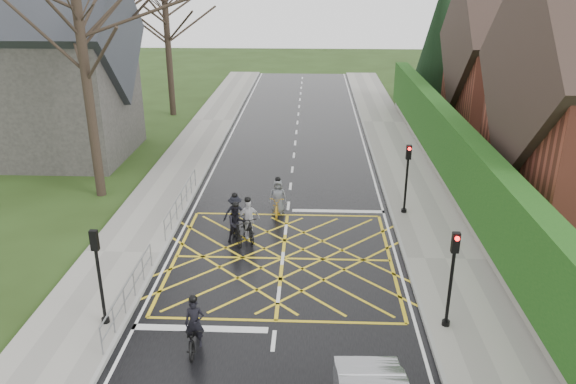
# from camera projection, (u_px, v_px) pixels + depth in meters

# --- Properties ---
(ground) EXTENTS (120.00, 120.00, 0.00)m
(ground) POSITION_uv_depth(u_px,v_px,m) (283.00, 259.00, 20.92)
(ground) COLOR #1F3010
(ground) RESTS_ON ground
(road) EXTENTS (9.00, 80.00, 0.01)m
(road) POSITION_uv_depth(u_px,v_px,m) (283.00, 258.00, 20.92)
(road) COLOR black
(road) RESTS_ON ground
(sidewalk_right) EXTENTS (3.00, 80.00, 0.15)m
(sidewalk_right) POSITION_uv_depth(u_px,v_px,m) (445.00, 260.00, 20.65)
(sidewalk_right) COLOR gray
(sidewalk_right) RESTS_ON ground
(sidewalk_left) EXTENTS (3.00, 80.00, 0.15)m
(sidewalk_left) POSITION_uv_depth(u_px,v_px,m) (124.00, 253.00, 21.13)
(sidewalk_left) COLOR gray
(sidewalk_left) RESTS_ON ground
(stone_wall) EXTENTS (0.50, 38.00, 0.70)m
(stone_wall) POSITION_uv_depth(u_px,v_px,m) (456.00, 194.00, 26.05)
(stone_wall) COLOR slate
(stone_wall) RESTS_ON ground
(hedge) EXTENTS (0.90, 38.00, 2.80)m
(hedge) POSITION_uv_depth(u_px,v_px,m) (460.00, 158.00, 25.40)
(hedge) COLOR #123E10
(hedge) RESTS_ON stone_wall
(house_far) EXTENTS (9.80, 8.80, 10.30)m
(house_far) POSITION_uv_depth(u_px,v_px,m) (530.00, 66.00, 35.43)
(house_far) COLOR brown
(house_far) RESTS_ON ground
(conifer) EXTENTS (4.60, 4.60, 10.00)m
(conifer) POSITION_uv_depth(u_px,v_px,m) (441.00, 41.00, 42.78)
(conifer) COLOR black
(conifer) RESTS_ON ground
(church) EXTENTS (8.80, 7.80, 11.00)m
(church) POSITION_uv_depth(u_px,v_px,m) (48.00, 70.00, 30.79)
(church) COLOR #2D2B28
(church) RESTS_ON ground
(tree_near) EXTENTS (9.24, 9.24, 11.44)m
(tree_near) POSITION_uv_depth(u_px,v_px,m) (79.00, 23.00, 23.93)
(tree_near) COLOR black
(tree_near) RESTS_ON ground
(tree_far) EXTENTS (8.40, 8.40, 10.40)m
(tree_far) POSITION_uv_depth(u_px,v_px,m) (166.00, 13.00, 39.07)
(tree_far) COLOR black
(tree_far) RESTS_ON ground
(railing_south) EXTENTS (0.05, 5.04, 1.03)m
(railing_south) POSITION_uv_depth(u_px,v_px,m) (129.00, 287.00, 17.57)
(railing_south) COLOR slate
(railing_south) RESTS_ON ground
(railing_north) EXTENTS (0.05, 6.04, 1.03)m
(railing_north) POSITION_uv_depth(u_px,v_px,m) (181.00, 197.00, 24.53)
(railing_north) COLOR slate
(railing_north) RESTS_ON ground
(traffic_light_ne) EXTENTS (0.24, 0.31, 3.21)m
(traffic_light_ne) POSITION_uv_depth(u_px,v_px,m) (406.00, 180.00, 23.99)
(traffic_light_ne) COLOR black
(traffic_light_ne) RESTS_ON ground
(traffic_light_se) EXTENTS (0.24, 0.31, 3.21)m
(traffic_light_se) POSITION_uv_depth(u_px,v_px,m) (451.00, 281.00, 16.19)
(traffic_light_se) COLOR black
(traffic_light_se) RESTS_ON ground
(traffic_light_sw) EXTENTS (0.24, 0.31, 3.21)m
(traffic_light_sw) POSITION_uv_depth(u_px,v_px,m) (100.00, 278.00, 16.34)
(traffic_light_sw) COLOR black
(traffic_light_sw) RESTS_ON ground
(cyclist_rear) EXTENTS (0.71, 1.76, 1.68)m
(cyclist_rear) POSITION_uv_depth(u_px,v_px,m) (195.00, 331.00, 15.81)
(cyclist_rear) COLOR black
(cyclist_rear) RESTS_ON ground
(cyclist_back) EXTENTS (1.04, 1.73, 1.68)m
(cyclist_back) POSITION_uv_depth(u_px,v_px,m) (236.00, 227.00, 22.00)
(cyclist_back) COLOR black
(cyclist_back) RESTS_ON ground
(cyclist_mid) EXTENTS (1.13, 1.84, 1.70)m
(cyclist_mid) POSITION_uv_depth(u_px,v_px,m) (235.00, 217.00, 22.88)
(cyclist_mid) COLOR black
(cyclist_mid) RESTS_ON ground
(cyclist_front) EXTENTS (1.07, 1.83, 1.77)m
(cyclist_front) POSITION_uv_depth(u_px,v_px,m) (248.00, 223.00, 22.28)
(cyclist_front) COLOR black
(cyclist_front) RESTS_ON ground
(cyclist_lead) EXTENTS (0.77, 1.76, 1.71)m
(cyclist_lead) POSITION_uv_depth(u_px,v_px,m) (278.00, 201.00, 24.57)
(cyclist_lead) COLOR #B78216
(cyclist_lead) RESTS_ON ground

